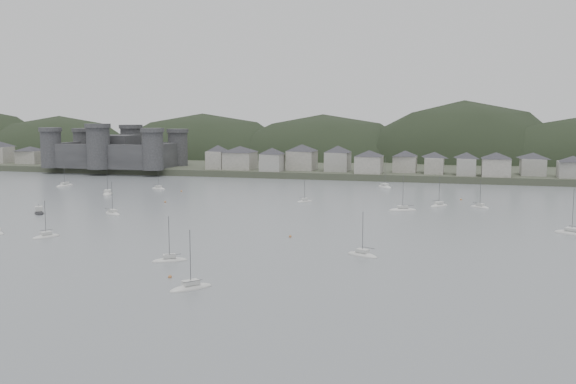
% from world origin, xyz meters
% --- Properties ---
extents(ground, '(900.00, 900.00, 0.00)m').
position_xyz_m(ground, '(0.00, 0.00, 0.00)').
color(ground, slate).
rests_on(ground, ground).
extents(far_shore_land, '(900.00, 250.00, 3.00)m').
position_xyz_m(far_shore_land, '(0.00, 295.00, 1.50)').
color(far_shore_land, '#383D2D').
rests_on(far_shore_land, ground).
extents(forested_ridge, '(851.55, 103.94, 102.57)m').
position_xyz_m(forested_ridge, '(4.83, 269.40, -11.28)').
color(forested_ridge, black).
rests_on(forested_ridge, ground).
extents(castle, '(66.00, 43.00, 20.00)m').
position_xyz_m(castle, '(-120.00, 179.80, 10.96)').
color(castle, '#333336').
rests_on(castle, far_shore_land).
extents(waterfront_town, '(451.48, 28.46, 12.92)m').
position_xyz_m(waterfront_town, '(50.59, 183.34, 8.66)').
color(waterfront_town, gray).
rests_on(waterfront_town, far_shore_land).
extents(moored_fleet, '(250.55, 172.75, 13.77)m').
position_xyz_m(moored_fleet, '(-5.83, 71.67, 0.17)').
color(moored_fleet, silver).
rests_on(moored_fleet, ground).
extents(motor_launch_far, '(6.58, 7.05, 3.71)m').
position_xyz_m(motor_launch_far, '(-70.77, 51.12, 0.30)').
color(motor_launch_far, black).
rests_on(motor_launch_far, ground).
extents(mooring_buoys, '(150.47, 125.11, 0.70)m').
position_xyz_m(mooring_buoys, '(-2.32, 57.69, 0.15)').
color(mooring_buoys, '#B4703C').
rests_on(mooring_buoys, ground).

